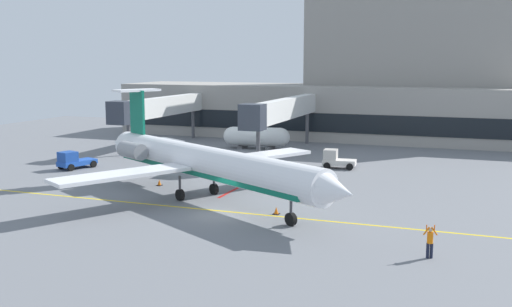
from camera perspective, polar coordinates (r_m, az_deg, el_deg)
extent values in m
cube|color=slate|center=(43.93, -3.55, -5.88)|extent=(120.00, 120.00, 0.10)
cube|color=yellow|center=(44.94, -2.94, -5.46)|extent=(108.00, 0.24, 0.01)
cube|color=red|center=(52.81, -1.80, -3.29)|extent=(0.30, 8.00, 0.01)
cube|color=gray|center=(86.81, 9.45, 3.86)|extent=(69.31, 12.25, 7.46)
cube|color=gray|center=(88.51, 14.50, 10.23)|extent=(28.97, 8.57, 12.40)
cube|color=black|center=(80.88, 8.58, 2.81)|extent=(66.54, 0.12, 2.52)
cube|color=silver|center=(71.80, 2.91, 4.25)|extent=(1.40, 21.09, 2.40)
cube|color=#2D333D|center=(61.03, -0.35, 3.45)|extent=(2.40, 2.00, 2.64)
cylinder|color=#4C4C51|center=(80.75, 4.84, 2.41)|extent=(0.44, 0.44, 4.16)
cylinder|color=#4C4C51|center=(63.00, 0.21, 0.62)|extent=(0.44, 0.44, 4.16)
cube|color=silver|center=(79.41, -8.59, 4.43)|extent=(1.40, 19.14, 2.40)
cube|color=#2D333D|center=(70.47, -12.72, 3.77)|extent=(2.40, 2.00, 2.64)
cylinder|color=#4C4C51|center=(86.81, -5.96, 2.76)|extent=(0.44, 0.44, 3.92)
cylinder|color=#4C4C51|center=(72.23, -11.90, 1.39)|extent=(0.44, 0.44, 3.92)
cylinder|color=white|center=(47.96, -4.72, -0.84)|extent=(23.71, 14.93, 2.57)
cube|color=#0C664C|center=(48.09, -4.71, -1.67)|extent=(21.34, 13.43, 0.46)
cone|color=white|center=(37.75, 7.51, -3.54)|extent=(3.70, 3.59, 2.52)
cone|color=white|center=(59.86, -12.53, 0.91)|extent=(3.99, 3.55, 2.19)
cube|color=white|center=(53.20, 0.12, -0.27)|extent=(7.59, 10.57, 0.28)
cube|color=white|center=(45.95, -12.55, -1.94)|extent=(7.59, 10.57, 0.28)
cylinder|color=gray|center=(55.83, -7.93, 0.68)|extent=(3.38, 2.75, 1.41)
cylinder|color=gray|center=(53.81, -11.58, 0.28)|extent=(3.38, 2.75, 1.41)
cube|color=#0C664C|center=(56.67, -11.13, 3.86)|extent=(2.13, 1.35, 3.98)
cube|color=white|center=(56.54, -11.19, 5.86)|extent=(3.59, 4.47, 0.20)
cylinder|color=#3F3F44|center=(40.87, 3.32, -5.00)|extent=(0.20, 0.20, 1.32)
cylinder|color=black|center=(41.09, 3.31, -6.20)|extent=(0.96, 0.75, 0.90)
cylinder|color=#3F3F44|center=(50.26, -3.99, -2.38)|extent=(0.20, 0.20, 1.32)
cylinder|color=black|center=(50.44, -3.98, -3.37)|extent=(0.96, 0.75, 0.90)
cylinder|color=#3F3F44|center=(48.41, -7.19, -2.86)|extent=(0.20, 0.20, 1.32)
cylinder|color=black|center=(48.60, -7.17, -3.89)|extent=(0.96, 0.75, 0.90)
cube|color=silver|center=(62.87, 7.87, -0.82)|extent=(3.46, 1.95, 0.55)
cube|color=#B8B1A9|center=(62.87, 7.04, -0.07)|extent=(1.45, 1.62, 1.03)
cylinder|color=black|center=(62.27, 6.69, -1.15)|extent=(0.72, 0.34, 0.70)
cylinder|color=black|center=(63.90, 6.93, -0.90)|extent=(0.72, 0.34, 0.70)
cylinder|color=black|center=(61.95, 8.82, -1.25)|extent=(0.72, 0.34, 0.70)
cylinder|color=black|center=(63.59, 9.01, -0.99)|extent=(0.72, 0.34, 0.70)
cube|color=#1E4CB2|center=(64.99, -16.50, -0.83)|extent=(2.82, 4.21, 0.48)
cube|color=#1A4197|center=(64.27, -17.32, -0.29)|extent=(1.93, 1.95, 1.01)
cylinder|color=black|center=(63.59, -17.05, -1.28)|extent=(0.49, 0.75, 0.70)
cylinder|color=black|center=(64.98, -17.90, -1.11)|extent=(0.49, 0.75, 0.70)
cylinder|color=black|center=(65.12, -15.09, -0.96)|extent=(0.49, 0.75, 0.70)
cylinder|color=black|center=(66.48, -15.95, -0.80)|extent=(0.49, 0.75, 0.70)
cylinder|color=white|center=(75.91, 0.03, 1.61)|extent=(6.48, 3.21, 2.35)
sphere|color=white|center=(75.31, 2.34, 1.54)|extent=(2.31, 2.31, 2.31)
sphere|color=white|center=(76.62, -2.24, 1.67)|extent=(2.31, 2.31, 2.31)
cube|color=#59595B|center=(76.75, -1.27, 0.67)|extent=(0.60, 2.12, 0.35)
cube|color=#59595B|center=(75.47, 1.36, 0.53)|extent=(0.60, 2.12, 0.35)
cylinder|color=#191E33|center=(35.94, 16.20, -8.78)|extent=(0.18, 0.18, 0.88)
cylinder|color=#191E33|center=(35.90, 15.88, -8.79)|extent=(0.18, 0.18, 0.88)
cylinder|color=orange|center=(35.70, 16.09, -7.63)|extent=(0.34, 0.34, 0.64)
sphere|color=tan|center=(35.58, 16.12, -6.95)|extent=(0.24, 0.24, 0.24)
cylinder|color=orange|center=(35.64, 16.46, -7.03)|extent=(0.40, 0.20, 0.50)
cylinder|color=#F2590C|center=(35.59, 16.48, -6.69)|extent=(0.06, 0.06, 0.28)
cylinder|color=orange|center=(35.55, 15.77, -7.04)|extent=(0.40, 0.20, 0.50)
cylinder|color=#F2590C|center=(35.49, 15.78, -6.70)|extent=(0.06, 0.06, 0.28)
cone|color=orange|center=(54.54, -9.10, -2.71)|extent=(0.36, 0.36, 0.55)
cube|color=black|center=(54.60, -9.09, -2.98)|extent=(0.47, 0.47, 0.04)
cone|color=orange|center=(44.04, 1.92, -5.39)|extent=(0.36, 0.36, 0.55)
cube|color=black|center=(44.10, 1.92, -5.71)|extent=(0.47, 0.47, 0.04)
cone|color=orange|center=(57.69, -4.45, -2.00)|extent=(0.36, 0.36, 0.55)
cube|color=black|center=(57.73, -4.45, -2.24)|extent=(0.47, 0.47, 0.04)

